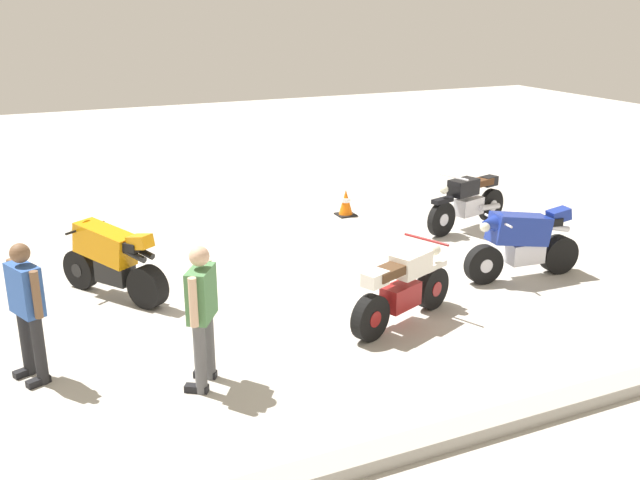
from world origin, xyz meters
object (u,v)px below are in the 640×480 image
object	(u,v)px
motorcycle_orange_sportbike	(111,258)
person_in_green_shirt	(202,308)
motorcycle_black_cruiser	(468,202)
motorcycle_blue_sportbike	(523,241)
traffic_cone	(346,203)
motorcycle_cream_vintage	(402,289)
person_in_blue_shirt	(27,304)

from	to	relation	value
motorcycle_orange_sportbike	person_in_green_shirt	bearing A→B (deg)	155.70
motorcycle_black_cruiser	motorcycle_blue_sportbike	xyz separation A→B (m)	(0.76, 2.45, 0.07)
motorcycle_orange_sportbike	traffic_cone	xyz separation A→B (m)	(-4.91, -2.33, -0.33)
motorcycle_orange_sportbike	person_in_green_shirt	world-z (taller)	person_in_green_shirt
motorcycle_cream_vintage	person_in_blue_shirt	world-z (taller)	person_in_blue_shirt
motorcycle_black_cruiser	person_in_blue_shirt	bearing A→B (deg)	3.11
motorcycle_cream_vintage	person_in_green_shirt	world-z (taller)	person_in_green_shirt
person_in_green_shirt	person_in_blue_shirt	bearing A→B (deg)	3.80
motorcycle_blue_sportbike	motorcycle_cream_vintage	distance (m)	2.60
motorcycle_black_cruiser	person_in_green_shirt	xyz separation A→B (m)	(6.09, 3.61, 0.41)
motorcycle_blue_sportbike	motorcycle_orange_sportbike	xyz separation A→B (m)	(5.84, -1.83, 0.00)
motorcycle_cream_vintage	traffic_cone	size ratio (longest dim) A/B	3.51
motorcycle_blue_sportbike	person_in_green_shirt	bearing A→B (deg)	17.16
motorcycle_cream_vintage	person_in_green_shirt	size ratio (longest dim) A/B	1.14
motorcycle_black_cruiser	person_in_blue_shirt	distance (m)	8.25
motorcycle_cream_vintage	motorcycle_orange_sportbike	bearing A→B (deg)	120.58
person_in_green_shirt	traffic_cone	bearing A→B (deg)	-96.75
person_in_blue_shirt	traffic_cone	world-z (taller)	person_in_blue_shirt
motorcycle_blue_sportbike	person_in_blue_shirt	bearing A→B (deg)	6.60
motorcycle_blue_sportbike	person_in_green_shirt	distance (m)	5.47
motorcycle_cream_vintage	person_in_blue_shirt	distance (m)	4.57
motorcycle_black_cruiser	motorcycle_blue_sportbike	size ratio (longest dim) A/B	1.04
motorcycle_black_cruiser	motorcycle_cream_vintage	bearing A→B (deg)	27.83
person_in_blue_shirt	person_in_green_shirt	bearing A→B (deg)	128.64
motorcycle_black_cruiser	person_in_blue_shirt	world-z (taller)	person_in_blue_shirt
motorcycle_black_cruiser	motorcycle_blue_sportbike	world-z (taller)	motorcycle_blue_sportbike
motorcycle_orange_sportbike	traffic_cone	bearing A→B (deg)	-98.57
person_in_blue_shirt	motorcycle_black_cruiser	bearing A→B (deg)	176.50
person_in_green_shirt	motorcycle_blue_sportbike	bearing A→B (deg)	-134.89
motorcycle_blue_sportbike	traffic_cone	size ratio (longest dim) A/B	3.70
motorcycle_black_cruiser	traffic_cone	xyz separation A→B (m)	(1.69, -1.71, -0.26)
traffic_cone	person_in_green_shirt	bearing A→B (deg)	50.43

